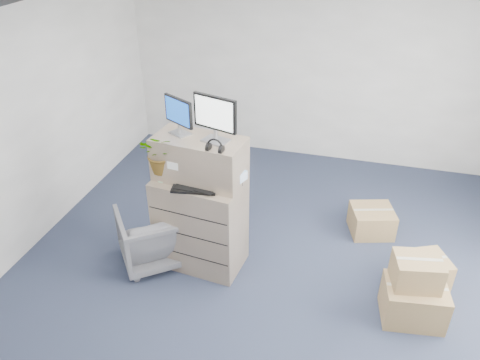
{
  "coord_description": "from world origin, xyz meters",
  "views": [
    {
      "loc": [
        0.75,
        -3.67,
        3.76
      ],
      "look_at": [
        -0.37,
        0.4,
        1.22
      ],
      "focal_mm": 35.0,
      "sensor_mm": 36.0,
      "label": 1
    }
  ],
  "objects_px": {
    "monitor_left": "(179,114)",
    "potted_plant": "(163,158)",
    "filing_cabinet_lower": "(201,223)",
    "office_chair": "(152,234)",
    "keyboard": "(194,189)",
    "monitor_right": "(215,117)",
    "water_bottle": "(209,168)"
  },
  "relations": [
    {
      "from": "monitor_right",
      "to": "office_chair",
      "type": "height_order",
      "value": "monitor_right"
    },
    {
      "from": "keyboard",
      "to": "potted_plant",
      "type": "distance_m",
      "value": 0.48
    },
    {
      "from": "filing_cabinet_lower",
      "to": "keyboard",
      "type": "xyz_separation_m",
      "value": [
        0.02,
        -0.18,
        0.58
      ]
    },
    {
      "from": "monitor_right",
      "to": "water_bottle",
      "type": "distance_m",
      "value": 0.62
    },
    {
      "from": "potted_plant",
      "to": "water_bottle",
      "type": "bearing_deg",
      "value": 11.77
    },
    {
      "from": "office_chair",
      "to": "monitor_left",
      "type": "bearing_deg",
      "value": 175.64
    },
    {
      "from": "monitor_right",
      "to": "filing_cabinet_lower",
      "type": "bearing_deg",
      "value": -151.86
    },
    {
      "from": "filing_cabinet_lower",
      "to": "office_chair",
      "type": "relative_size",
      "value": 1.49
    },
    {
      "from": "potted_plant",
      "to": "keyboard",
      "type": "bearing_deg",
      "value": -18.23
    },
    {
      "from": "keyboard",
      "to": "office_chair",
      "type": "relative_size",
      "value": 0.63
    },
    {
      "from": "monitor_right",
      "to": "office_chair",
      "type": "xyz_separation_m",
      "value": [
        -0.77,
        -0.16,
        -1.51
      ]
    },
    {
      "from": "filing_cabinet_lower",
      "to": "keyboard",
      "type": "height_order",
      "value": "keyboard"
    },
    {
      "from": "filing_cabinet_lower",
      "to": "monitor_left",
      "type": "bearing_deg",
      "value": 160.82
    },
    {
      "from": "filing_cabinet_lower",
      "to": "water_bottle",
      "type": "xyz_separation_m",
      "value": [
        0.11,
        0.05,
        0.72
      ]
    },
    {
      "from": "monitor_right",
      "to": "keyboard",
      "type": "bearing_deg",
      "value": -111.66
    },
    {
      "from": "monitor_left",
      "to": "potted_plant",
      "type": "xyz_separation_m",
      "value": [
        -0.15,
        -0.16,
        -0.45
      ]
    },
    {
      "from": "water_bottle",
      "to": "office_chair",
      "type": "relative_size",
      "value": 0.4
    },
    {
      "from": "monitor_left",
      "to": "water_bottle",
      "type": "bearing_deg",
      "value": 19.53
    },
    {
      "from": "water_bottle",
      "to": "monitor_left",
      "type": "bearing_deg",
      "value": 170.26
    },
    {
      "from": "monitor_left",
      "to": "water_bottle",
      "type": "distance_m",
      "value": 0.66
    },
    {
      "from": "office_chair",
      "to": "keyboard",
      "type": "bearing_deg",
      "value": 136.43
    },
    {
      "from": "water_bottle",
      "to": "monitor_right",
      "type": "bearing_deg",
      "value": -6.3
    },
    {
      "from": "monitor_left",
      "to": "water_bottle",
      "type": "relative_size",
      "value": 1.35
    },
    {
      "from": "keyboard",
      "to": "water_bottle",
      "type": "bearing_deg",
      "value": 59.66
    },
    {
      "from": "filing_cabinet_lower",
      "to": "monitor_left",
      "type": "distance_m",
      "value": 1.3
    },
    {
      "from": "potted_plant",
      "to": "filing_cabinet_lower",
      "type": "bearing_deg",
      "value": 8.01
    },
    {
      "from": "monitor_left",
      "to": "filing_cabinet_lower",
      "type": "bearing_deg",
      "value": 3.64
    },
    {
      "from": "monitor_left",
      "to": "potted_plant",
      "type": "relative_size",
      "value": 0.83
    },
    {
      "from": "monitor_left",
      "to": "office_chair",
      "type": "bearing_deg",
      "value": -117.47
    },
    {
      "from": "filing_cabinet_lower",
      "to": "potted_plant",
      "type": "bearing_deg",
      "value": -165.54
    },
    {
      "from": "monitor_left",
      "to": "water_bottle",
      "type": "height_order",
      "value": "monitor_left"
    },
    {
      "from": "monitor_left",
      "to": "keyboard",
      "type": "xyz_separation_m",
      "value": [
        0.24,
        -0.29,
        -0.7
      ]
    }
  ]
}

